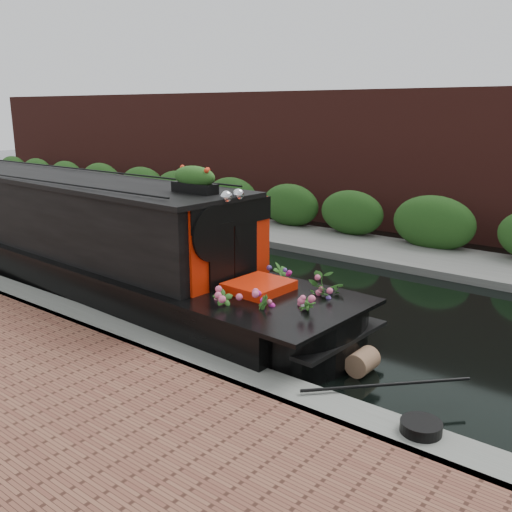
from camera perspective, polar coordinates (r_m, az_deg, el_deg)
The scene contains 8 objects.
ground at distance 11.61m, azimuth -2.54°, elevation -2.88°, with size 80.00×80.00×0.00m, color black.
near_bank_coping at distance 9.52m, azimuth -15.79°, elevation -7.45°, with size 40.00×0.60×0.50m, color slate.
far_bank_path at distance 14.91m, azimuth 8.09°, elevation 0.94°, with size 40.00×2.40×0.34m, color #61625E.
far_hedge at distance 15.68m, azimuth 9.77°, elevation 1.54°, with size 40.00×1.10×2.80m, color #214918.
far_brick_wall at distance 17.51m, azimuth 13.10°, elevation 2.74°, with size 40.00×1.00×8.00m, color #4C1F19.
narrowboat at distance 11.94m, azimuth -17.48°, elevation 1.10°, with size 12.06×2.59×2.83m.
rope_fender at distance 7.95m, azimuth 10.62°, elevation -10.35°, with size 0.33×0.33×0.42m, color brown.
coiled_mooring_rope at distance 6.33m, azimuth 16.18°, elevation -16.10°, with size 0.43×0.43×0.12m, color black.
Camera 1 is at (7.29, -8.34, 3.48)m, focal length 40.00 mm.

